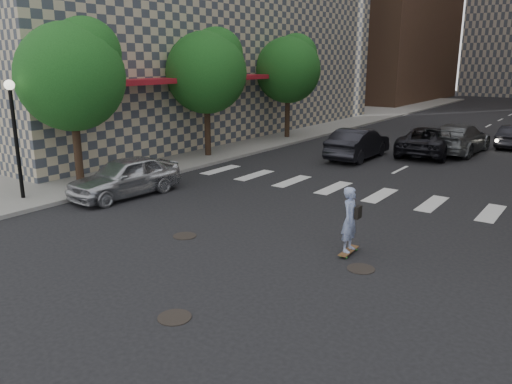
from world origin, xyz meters
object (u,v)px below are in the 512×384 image
tree_b (208,69)px  traffic_car_a (358,144)px  tree_a (74,72)px  traffic_car_b (459,138)px  skateboarder (350,220)px  tree_c (290,67)px  silver_sedan (125,177)px  traffic_car_c (427,141)px  lamppost (14,123)px

tree_b → traffic_car_a: size_ratio=1.35×
tree_a → traffic_car_b: tree_a is taller
tree_b → skateboarder: bearing=-34.8°
tree_c → silver_sedan: bearing=-81.2°
skateboarder → traffic_car_c: size_ratio=0.34×
lamppost → traffic_car_b: lamppost is taller
traffic_car_b → traffic_car_c: (-1.28, -1.58, -0.05)m
tree_a → tree_b: bearing=90.0°
lamppost → traffic_car_c: 20.51m
tree_a → tree_c: bearing=90.0°
traffic_car_a → traffic_car_b: (3.94, 4.82, 0.02)m
tree_b → skateboarder: (12.06, -8.38, -3.67)m
tree_c → skateboarder: size_ratio=3.53×
skateboarder → traffic_car_b: size_ratio=0.33×
traffic_car_c → tree_c: bearing=-9.3°
tree_a → skateboarder: bearing=-1.8°
lamppost → tree_a: 3.14m
tree_c → tree_a: bearing=-90.0°
tree_b → silver_sedan: (2.45, -7.89, -3.89)m
lamppost → tree_b: tree_b is taller
tree_a → tree_c: size_ratio=1.00×
tree_b → traffic_car_a: bearing=32.9°
tree_a → traffic_car_c: tree_a is taller
tree_a → tree_c: (0.00, 16.00, 0.00)m
traffic_car_b → tree_a: bearing=61.0°
tree_c → traffic_car_c: size_ratio=1.19×
traffic_car_c → tree_a: bearing=52.9°
traffic_car_b → traffic_car_c: 2.03m
tree_c → traffic_car_c: bearing=-3.0°
lamppost → skateboarder: lamppost is taller
tree_a → traffic_car_a: bearing=61.7°
tree_c → lamppost: bearing=-90.1°
skateboarder → silver_sedan: 9.62m
tree_b → traffic_car_c: tree_b is taller
traffic_car_a → traffic_car_c: 4.19m
skateboarder → traffic_car_a: size_ratio=0.38×
traffic_car_a → traffic_car_c: size_ratio=0.89×
lamppost → tree_a: bearing=89.0°
traffic_car_a → tree_c: bearing=-30.2°
traffic_car_c → tree_b: bearing=32.7°
silver_sedan → lamppost: bearing=-127.6°
skateboarder → silver_sedan: size_ratio=0.42×
skateboarder → traffic_car_b: skateboarder is taller
skateboarder → lamppost: bearing=-171.6°
lamppost → tree_c: 18.72m
lamppost → tree_c: (0.05, 18.64, 1.71)m
traffic_car_a → traffic_car_b: bearing=-130.0°
silver_sedan → traffic_car_c: traffic_car_c is taller
tree_a → tree_c: same height
silver_sedan → traffic_car_a: (4.15, 12.17, 0.04)m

